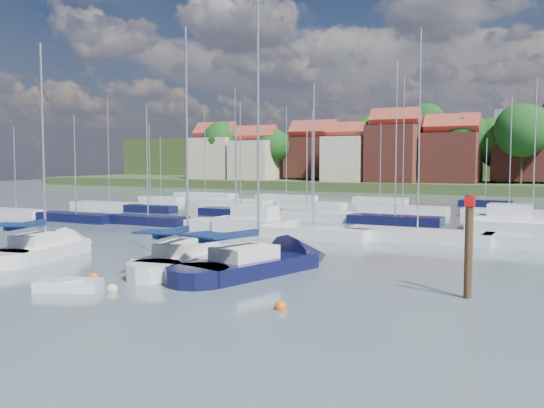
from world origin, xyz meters
The scene contains 14 objects.
ground centered at (0.00, 40.00, 0.00)m, with size 260.00×260.00×0.00m, color #405058.
sailboat_left centered at (-10.87, 3.31, 0.36)m, with size 4.90×10.88×14.36m.
sailboat_centre centered at (-0.82, 4.53, 0.36)m, with size 4.39×11.01×14.60m.
sailboat_navy centered at (3.94, 5.09, 0.35)m, with size 6.13×12.48×16.69m.
tender centered at (-1.99, -3.95, 0.25)m, with size 3.25×2.48×0.64m.
timber_piling centered at (14.83, 2.99, 1.39)m, with size 0.40×0.40×6.83m.
buoy_c centered at (-2.81, -1.47, 0.00)m, with size 0.54×0.54×0.54m, color #D85914.
buoy_d centered at (-0.02, -3.17, 0.00)m, with size 0.51×0.51×0.51m, color beige.
buoy_e centered at (2.84, 6.25, 0.00)m, with size 0.42×0.42×0.42m, color #D85914.
buoy_f centered at (8.42, -2.59, 0.00)m, with size 0.52×0.52×0.52m, color #D85914.
buoy_g centered at (2.48, 4.25, 0.00)m, with size 0.47×0.47×0.47m, color beige.
buoy_h centered at (-3.86, 2.82, 0.00)m, with size 0.51×0.51×0.51m, color beige.
marina_field centered at (1.91, 35.15, 0.43)m, with size 79.62×41.41×15.93m.
far_shore_town centered at (2.23, 132.67, 4.61)m, with size 212.46×90.00×22.27m.
Camera 1 is at (19.28, -24.32, 6.10)m, focal length 40.00 mm.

